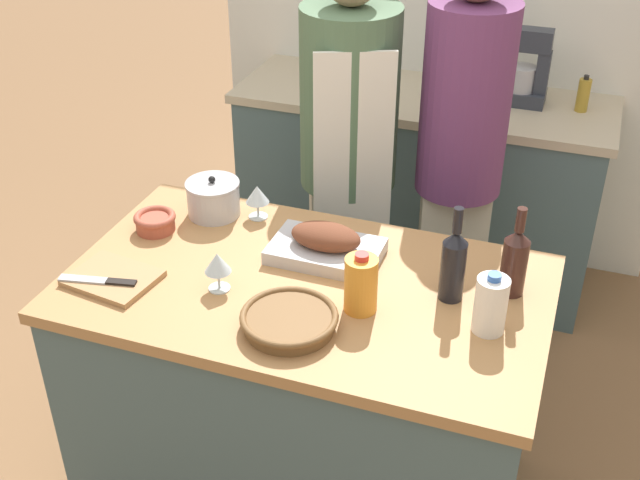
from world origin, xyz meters
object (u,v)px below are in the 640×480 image
Objects in this scene: milk_jug at (491,305)px; person_cook_aproned at (348,154)px; cutting_board at (113,278)px; condiment_bottle_short at (451,70)px; person_cook_guest at (460,155)px; juice_jug at (361,284)px; wine_bottle_green at (453,264)px; wine_bottle_dark at (515,260)px; wicker_basket at (289,320)px; wine_glass_left at (257,195)px; knife_chef at (100,281)px; mixing_bowl at (155,221)px; stand_mixer at (528,73)px; stock_pot at (213,198)px; roasting_pan at (326,245)px; condiment_bottle_tall at (583,95)px; wine_glass_right at (218,264)px.

person_cook_aproned is at bearing 128.59° from milk_jug.
cutting_board is 1.48× the size of condiment_bottle_short.
milk_jug is 0.95m from person_cook_guest.
wine_bottle_green is (0.23, 0.14, 0.03)m from juice_jug.
wicker_basket is at bearing -145.53° from wine_bottle_dark.
cutting_board is 0.57m from wine_glass_left.
cutting_board is 0.04m from knife_chef.
person_cook_guest reaches higher than mixing_bowl.
person_cook_guest is (-0.13, 0.80, -0.04)m from wine_bottle_green.
juice_jug is 0.57× the size of stand_mixer.
stock_pot reaches higher than wicker_basket.
wine_bottle_green reaches higher than roasting_pan.
condiment_bottle_tall is at bearing 20.21° from person_cook_aproned.
wine_bottle_green reaches higher than stock_pot.
wine_glass_right is 0.94m from person_cook_aproned.
milk_jug is 1.77m from condiment_bottle_short.
milk_jug is (1.14, -0.16, 0.05)m from mixing_bowl.
wine_bottle_dark is at bearing 18.55° from wine_glass_right.
stand_mixer is (0.25, 1.66, 0.08)m from juice_jug.
juice_jug is at bearing -86.57° from condiment_bottle_short.
stand_mixer is at bearing 60.76° from knife_chef.
mixing_bowl reaches higher than cutting_board.
stock_pot is at bearing 76.74° from cutting_board.
wine_bottle_dark is at bearing 1.98° from mixing_bowl.
juice_jug reaches higher than wicker_basket.
wicker_basket is 0.23m from juice_jug.
person_cook_guest reaches higher than stand_mixer.
roasting_pan is at bearing 169.09° from wine_bottle_green.
person_cook_aproned reaches higher than milk_jug.
wine_glass_left is (-0.72, 0.24, -0.03)m from wine_bottle_green.
juice_jug is at bearing -175.59° from milk_jug.
roasting_pan is at bearing -115.19° from condiment_bottle_tall.
person_cook_guest reaches higher than wine_glass_right.
person_cook_aproned is (0.16, 0.50, -0.05)m from wine_glass_left.
wine_bottle_green is at bearing 14.86° from cutting_board.
person_cook_guest is (-0.39, -0.72, -0.02)m from condiment_bottle_tall.
mixing_bowl is (-0.62, 0.34, 0.01)m from wicker_basket.
milk_jug reaches higher than wicker_basket.
knife_chef is 1.40m from person_cook_guest.
wicker_basket is at bearing -29.00° from mixing_bowl.
stock_pot is 1.54× the size of wine_glass_left.
stock_pot reaches higher than mixing_bowl.
condiment_bottle_short is at bearing 168.24° from stand_mixer.
juice_jug is at bearing -13.77° from mixing_bowl.
wine_bottle_green is 2.42× the size of wine_glass_right.
cutting_board is 0.34m from wine_glass_right.
wine_bottle_dark is at bearing -9.92° from wine_glass_left.
roasting_pan is 1.59m from condiment_bottle_tall.
wine_bottle_green is (1.01, -0.05, 0.09)m from mixing_bowl.
mixing_bowl is 0.59× the size of knife_chef.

